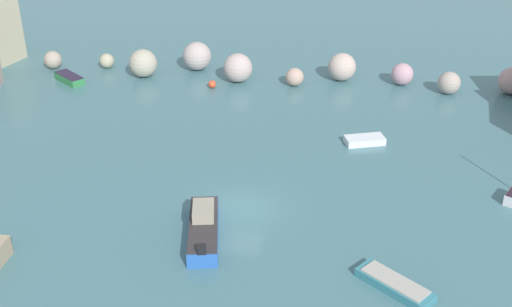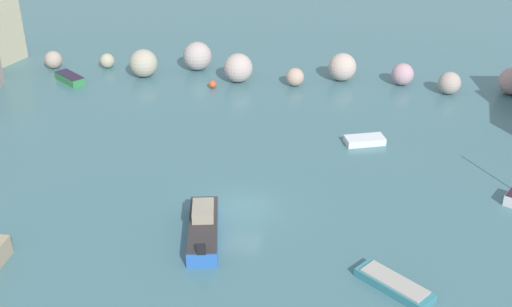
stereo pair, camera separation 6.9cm
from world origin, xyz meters
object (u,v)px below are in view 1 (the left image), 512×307
Objects in this scene: moored_boat_3 at (395,284)px; moored_boat_5 at (204,227)px; moored_boat_4 at (365,140)px; moored_boat_1 at (70,78)px; channel_buoy at (212,84)px.

moored_boat_5 is (-10.53, 2.97, 0.33)m from moored_boat_3.
moored_boat_1 is at bearing -36.66° from moored_boat_4.
moored_boat_3 is at bearing -117.33° from moored_boat_5.
channel_buoy is at bearing -139.59° from moored_boat_1.
channel_buoy is 0.20× the size of moored_boat_1.
moored_boat_1 reaches higher than moored_boat_3.
moored_boat_1 is 27.61m from moored_boat_5.
moored_boat_1 is 1.09× the size of moored_boat_4.
moored_boat_4 is at bearing -46.92° from moored_boat_3.
channel_buoy is 29.13m from moored_boat_3.
moored_boat_3 is 10.94m from moored_boat_5.
moored_boat_4 is 15.95m from moored_boat_5.
channel_buoy is at bearing -21.76° from moored_boat_3.
moored_boat_1 is at bearing -177.34° from channel_buoy.
moored_boat_1 is (-13.00, -0.60, 0.01)m from channel_buoy.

